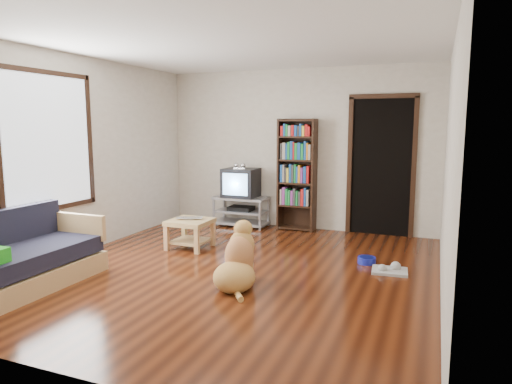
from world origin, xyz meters
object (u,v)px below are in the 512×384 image
at_px(dog_bowl, 367,260).
at_px(bookshelf, 297,169).
at_px(crt_tv, 242,182).
at_px(dog, 238,262).
at_px(laptop, 189,219).
at_px(tv_stand, 241,210).
at_px(sofa, 16,264).
at_px(grey_rag, 390,271).
at_px(coffee_table, 190,228).

height_order(dog_bowl, bookshelf, bookshelf).
height_order(crt_tv, dog, crt_tv).
bearing_deg(dog_bowl, laptop, -175.26).
xyz_separation_m(tv_stand, sofa, (-0.97, -3.63, -0.01)).
xyz_separation_m(dog_bowl, dog, (-1.16, -1.31, 0.22)).
bearing_deg(dog, grey_rag, 36.08).
height_order(sofa, coffee_table, sofa).
xyz_separation_m(grey_rag, sofa, (-3.57, -1.99, 0.25)).
height_order(grey_rag, bookshelf, bookshelf).
xyz_separation_m(dog_bowl, crt_tv, (-2.30, 1.41, 0.70)).
bearing_deg(sofa, grey_rag, 29.17).
distance_m(bookshelf, dog, 2.90).
xyz_separation_m(grey_rag, coffee_table, (-2.70, 0.08, 0.27)).
bearing_deg(tv_stand, crt_tv, 90.00).
bearing_deg(crt_tv, dog, -67.30).
height_order(laptop, sofa, sofa).
bearing_deg(tv_stand, coffee_table, -93.57).
distance_m(grey_rag, dog, 1.82).
bearing_deg(dog_bowl, crt_tv, 148.51).
relative_size(grey_rag, dog, 0.48).
distance_m(dog_bowl, crt_tv, 2.79).
height_order(tv_stand, crt_tv, crt_tv).
relative_size(laptop, sofa, 0.20).
relative_size(tv_stand, bookshelf, 0.50).
height_order(grey_rag, sofa, sofa).
bearing_deg(tv_stand, dog_bowl, -31.09).
distance_m(dog_bowl, tv_stand, 2.69).
relative_size(tv_stand, dog, 1.08).
relative_size(coffee_table, dog, 0.66).
bearing_deg(crt_tv, coffee_table, -93.52).
bearing_deg(grey_rag, dog, -143.92).
height_order(grey_rag, crt_tv, crt_tv).
relative_size(laptop, dog, 0.43).
relative_size(sofa, dog, 2.16).
distance_m(grey_rag, crt_tv, 3.17).
distance_m(crt_tv, coffee_table, 1.65).
height_order(grey_rag, coffee_table, coffee_table).
xyz_separation_m(dog_bowl, tv_stand, (-2.30, 1.39, 0.23)).
bearing_deg(sofa, dog_bowl, 34.44).
bearing_deg(grey_rag, sofa, -150.83).
bearing_deg(grey_rag, crt_tv, 147.46).
distance_m(dog_bowl, coffee_table, 2.41).
height_order(bookshelf, coffee_table, bookshelf).
bearing_deg(laptop, dog, -65.08).
bearing_deg(crt_tv, tv_stand, -90.00).
relative_size(dog_bowl, dog, 0.26).
bearing_deg(dog_bowl, sofa, -145.56).
height_order(laptop, crt_tv, crt_tv).
relative_size(dog_bowl, sofa, 0.12).
xyz_separation_m(grey_rag, bookshelf, (-1.65, 1.73, 0.99)).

